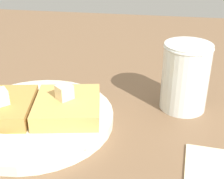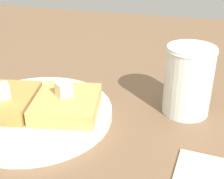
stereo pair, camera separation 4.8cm
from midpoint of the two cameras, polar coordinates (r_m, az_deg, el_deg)
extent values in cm
cube|color=brown|center=(59.50, -9.91, -0.67)|extent=(121.08, 121.08, 1.93)
cylinder|color=silver|center=(49.75, -11.03, -4.44)|extent=(23.77, 23.77, 1.57)
torus|color=#523A1F|center=(49.56, -11.07, -4.06)|extent=(23.77, 23.77, 0.80)
cube|color=tan|center=(47.66, -5.43, -2.74)|extent=(11.32, 11.94, 2.42)
cube|color=#B0853F|center=(50.33, -16.73, -2.14)|extent=(11.32, 11.94, 2.42)
cube|color=beige|center=(46.90, -5.88, -0.09)|extent=(2.90, 2.93, 2.18)
cube|color=#F7EDC7|center=(48.30, -16.78, -0.34)|extent=(2.92, 2.93, 2.18)
cube|color=silver|center=(42.18, -9.31, -9.12)|extent=(10.03, 1.25, 0.36)
cube|color=silver|center=(44.80, -16.96, -7.67)|extent=(2.88, 2.30, 0.36)
cylinder|color=#4B1A0C|center=(51.54, 16.09, -0.93)|extent=(6.87, 6.87, 6.16)
cylinder|color=silver|center=(50.48, 16.44, 1.51)|extent=(7.46, 7.46, 11.03)
torus|color=silver|center=(48.59, 17.22, 6.89)|extent=(7.67, 7.67, 0.50)
camera|label=1|loc=(0.02, -87.14, 1.48)|focal=50.00mm
camera|label=2|loc=(0.02, 92.86, -1.48)|focal=50.00mm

